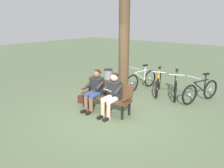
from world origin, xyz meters
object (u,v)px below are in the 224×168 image
(bench, at_px, (107,94))
(tree_trunk, at_px, (124,48))
(bicycle_black, at_px, (141,80))
(bicycle_green, at_px, (175,87))
(litter_bin, at_px, (108,79))
(person_reading, at_px, (112,92))
(handbag, at_px, (83,100))
(person_companion, at_px, (95,88))
(bicycle_orange, at_px, (158,84))
(bicycle_blue, at_px, (200,91))

(bench, height_order, tree_trunk, tree_trunk)
(bicycle_black, bearing_deg, bicycle_green, 101.04)
(tree_trunk, relative_size, litter_bin, 4.12)
(bench, bearing_deg, person_reading, 152.75)
(person_reading, bearing_deg, bicycle_green, -108.29)
(person_reading, distance_m, tree_trunk, 2.05)
(bench, height_order, bicycle_green, bicycle_green)
(handbag, bearing_deg, bicycle_green, -129.75)
(person_companion, height_order, bicycle_black, person_companion)
(bench, distance_m, bicycle_orange, 2.37)
(litter_bin, distance_m, bicycle_blue, 3.26)
(person_reading, distance_m, person_companion, 0.64)
(bicycle_blue, height_order, bicycle_green, same)
(bench, xyz_separation_m, handbag, (0.95, 0.10, -0.39))
(bicycle_green, relative_size, bicycle_black, 0.94)
(person_reading, height_order, litter_bin, person_reading)
(litter_bin, xyz_separation_m, bicycle_orange, (-1.67, -0.83, -0.04))
(bicycle_blue, relative_size, bicycle_green, 1.01)
(bicycle_green, bearing_deg, tree_trunk, -83.25)
(tree_trunk, bearing_deg, handbag, 73.22)
(bicycle_blue, xyz_separation_m, bicycle_orange, (1.46, 0.09, 0.00))
(handbag, relative_size, bicycle_green, 0.19)
(bench, relative_size, person_companion, 1.34)
(person_companion, height_order, bicycle_orange, person_companion)
(tree_trunk, relative_size, bicycle_orange, 2.08)
(bicycle_blue, bearing_deg, handbag, -28.23)
(person_reading, relative_size, bicycle_green, 0.76)
(litter_bin, bearing_deg, bicycle_blue, -163.72)
(handbag, height_order, litter_bin, litter_bin)
(bicycle_blue, distance_m, bicycle_black, 2.18)
(handbag, relative_size, bicycle_black, 0.18)
(bench, xyz_separation_m, person_reading, (-0.32, 0.16, 0.16))
(bicycle_blue, height_order, bicycle_orange, same)
(person_companion, relative_size, bicycle_blue, 0.75)
(bench, relative_size, handbag, 5.37)
(person_companion, xyz_separation_m, handbag, (0.64, -0.07, -0.54))
(person_reading, relative_size, person_companion, 1.00)
(person_companion, relative_size, bicycle_black, 0.72)
(bicycle_black, bearing_deg, bicycle_orange, 98.86)
(litter_bin, bearing_deg, bicycle_green, -159.42)
(bicycle_black, bearing_deg, handbag, -5.57)
(bicycle_orange, height_order, bicycle_black, same)
(bench, bearing_deg, person_companion, 27.10)
(bicycle_green, xyz_separation_m, bicycle_black, (1.36, 0.02, 0.00))
(person_reading, distance_m, bicycle_green, 2.65)
(bicycle_blue, bearing_deg, bicycle_orange, -66.03)
(person_companion, distance_m, bicycle_black, 2.53)
(person_reading, bearing_deg, bicycle_orange, -94.41)
(handbag, bearing_deg, tree_trunk, -106.78)
(person_companion, distance_m, bicycle_orange, 2.63)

